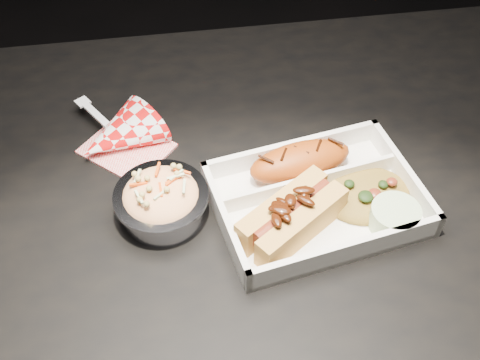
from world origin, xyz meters
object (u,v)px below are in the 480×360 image
(fried_pastry, at_px, (300,161))
(hotdog, at_px, (292,216))
(foil_coleslaw_cup, at_px, (161,199))
(food_tray, at_px, (316,202))
(dining_table, at_px, (222,255))
(napkin_fork, at_px, (118,137))

(fried_pastry, xyz_separation_m, hotdog, (-0.03, -0.09, 0.00))
(fried_pastry, xyz_separation_m, foil_coleslaw_cup, (-0.18, -0.04, -0.00))
(food_tray, xyz_separation_m, fried_pastry, (-0.01, 0.05, 0.02))
(dining_table, distance_m, napkin_fork, 0.22)
(fried_pastry, bearing_deg, napkin_fork, 158.07)
(food_tray, bearing_deg, fried_pastry, 90.00)
(hotdog, bearing_deg, fried_pastry, 36.60)
(dining_table, xyz_separation_m, foil_coleslaw_cup, (-0.07, 0.01, 0.12))
(fried_pastry, height_order, napkin_fork, napkin_fork)
(food_tray, bearing_deg, foil_coleslaw_cup, 164.64)
(fried_pastry, height_order, hotdog, hotdog)
(hotdog, xyz_separation_m, napkin_fork, (-0.21, 0.18, -0.02))
(fried_pastry, relative_size, napkin_fork, 0.82)
(hotdog, bearing_deg, napkin_fork, 103.29)
(dining_table, height_order, hotdog, hotdog)
(dining_table, xyz_separation_m, food_tray, (0.12, -0.01, 0.10))
(fried_pastry, bearing_deg, dining_table, -156.36)
(hotdog, bearing_deg, dining_table, 118.64)
(napkin_fork, bearing_deg, fried_pastry, 35.21)
(napkin_fork, bearing_deg, dining_table, 8.09)
(fried_pastry, bearing_deg, hotdog, -108.48)
(fried_pastry, distance_m, hotdog, 0.09)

